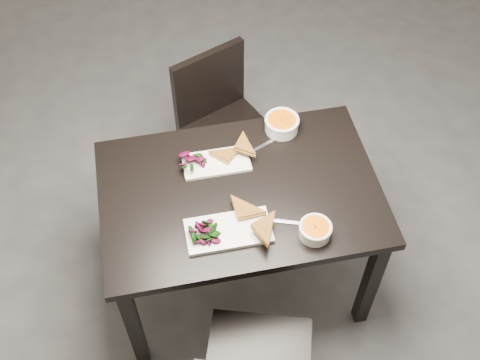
{
  "coord_description": "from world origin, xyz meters",
  "views": [
    {
      "loc": [
        -0.75,
        -1.87,
        2.79
      ],
      "look_at": [
        -0.45,
        -0.35,
        0.82
      ],
      "focal_mm": 44.94,
      "sensor_mm": 36.0,
      "label": 1
    }
  ],
  "objects_px": {
    "soup_bowl_near": "(315,230)",
    "table": "(240,204)",
    "plate_near": "(229,231)",
    "soup_bowl_far": "(282,123)",
    "chair_far": "(222,119)",
    "plate_far": "(216,163)"
  },
  "relations": [
    {
      "from": "plate_near",
      "to": "soup_bowl_near",
      "type": "distance_m",
      "value": 0.35
    },
    {
      "from": "chair_far",
      "to": "soup_bowl_far",
      "type": "height_order",
      "value": "chair_far"
    },
    {
      "from": "soup_bowl_near",
      "to": "soup_bowl_far",
      "type": "height_order",
      "value": "soup_bowl_far"
    },
    {
      "from": "plate_near",
      "to": "soup_bowl_near",
      "type": "height_order",
      "value": "soup_bowl_near"
    },
    {
      "from": "table",
      "to": "chair_far",
      "type": "relative_size",
      "value": 1.41
    },
    {
      "from": "plate_far",
      "to": "soup_bowl_far",
      "type": "relative_size",
      "value": 1.84
    },
    {
      "from": "chair_far",
      "to": "plate_near",
      "type": "relative_size",
      "value": 2.45
    },
    {
      "from": "chair_far",
      "to": "soup_bowl_near",
      "type": "relative_size",
      "value": 6.32
    },
    {
      "from": "table",
      "to": "soup_bowl_near",
      "type": "xyz_separation_m",
      "value": [
        0.25,
        -0.28,
        0.13
      ]
    },
    {
      "from": "plate_far",
      "to": "soup_bowl_far",
      "type": "height_order",
      "value": "soup_bowl_far"
    },
    {
      "from": "plate_near",
      "to": "plate_far",
      "type": "distance_m",
      "value": 0.37
    },
    {
      "from": "table",
      "to": "soup_bowl_near",
      "type": "bearing_deg",
      "value": -48.11
    },
    {
      "from": "table",
      "to": "plate_far",
      "type": "relative_size",
      "value": 4.07
    },
    {
      "from": "plate_near",
      "to": "soup_bowl_near",
      "type": "xyz_separation_m",
      "value": [
        0.34,
        -0.08,
        0.03
      ]
    },
    {
      "from": "plate_near",
      "to": "soup_bowl_far",
      "type": "distance_m",
      "value": 0.62
    },
    {
      "from": "table",
      "to": "soup_bowl_far",
      "type": "distance_m",
      "value": 0.43
    },
    {
      "from": "table",
      "to": "chair_far",
      "type": "height_order",
      "value": "chair_far"
    },
    {
      "from": "soup_bowl_far",
      "to": "soup_bowl_near",
      "type": "bearing_deg",
      "value": -90.68
    },
    {
      "from": "soup_bowl_near",
      "to": "soup_bowl_far",
      "type": "bearing_deg",
      "value": 89.32
    },
    {
      "from": "plate_near",
      "to": "soup_bowl_near",
      "type": "bearing_deg",
      "value": -13.26
    },
    {
      "from": "plate_near",
      "to": "soup_bowl_far",
      "type": "bearing_deg",
      "value": 55.85
    },
    {
      "from": "soup_bowl_near",
      "to": "table",
      "type": "bearing_deg",
      "value": 131.89
    }
  ]
}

